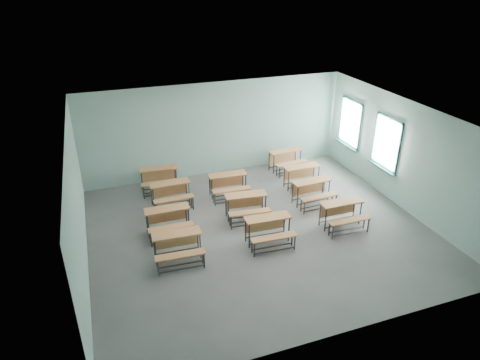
% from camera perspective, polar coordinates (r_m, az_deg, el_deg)
% --- Properties ---
extents(room, '(9.04, 8.04, 3.24)m').
position_cam_1_polar(room, '(11.13, 3.07, 0.42)').
color(room, slate).
rests_on(room, ground).
extents(desk_unit_r0c0, '(1.23, 0.86, 0.74)m').
position_cam_1_polar(desk_unit_r0c0, '(10.54, -8.31, -8.40)').
color(desk_unit_r0c0, '#C37A46').
rests_on(desk_unit_r0c0, ground).
extents(desk_unit_r0c1, '(1.22, 0.85, 0.74)m').
position_cam_1_polar(desk_unit_r0c1, '(11.08, 3.87, -6.28)').
color(desk_unit_r0c1, '#C37A46').
rests_on(desk_unit_r0c1, ground).
extents(desk_unit_r0c2, '(1.19, 0.81, 0.74)m').
position_cam_1_polar(desk_unit_r0c2, '(12.07, 13.54, -4.07)').
color(desk_unit_r0c2, '#C37A46').
rests_on(desk_unit_r0c2, ground).
extents(desk_unit_r1c0, '(1.19, 0.81, 0.74)m').
position_cam_1_polar(desk_unit_r1c0, '(11.60, -9.56, -5.00)').
color(desk_unit_r1c0, '#C37A46').
rests_on(desk_unit_r1c0, ground).
extents(desk_unit_r1c1, '(1.27, 0.92, 0.74)m').
position_cam_1_polar(desk_unit_r1c1, '(12.11, 0.89, -3.15)').
color(desk_unit_r1c1, '#C37A46').
rests_on(desk_unit_r1c1, ground).
extents(desk_unit_r1c2, '(1.23, 0.86, 0.74)m').
position_cam_1_polar(desk_unit_r1c2, '(13.07, 9.69, -1.21)').
color(desk_unit_r1c2, '#C37A46').
rests_on(desk_unit_r1c2, ground).
extents(desk_unit_r2c0, '(1.22, 0.84, 0.74)m').
position_cam_1_polar(desk_unit_r2c0, '(12.93, -9.20, -1.47)').
color(desk_unit_r2c0, '#C37A46').
rests_on(desk_unit_r2c0, ground).
extents(desk_unit_r2c1, '(1.23, 0.87, 0.74)m').
position_cam_1_polar(desk_unit_r2c1, '(13.29, -1.54, -0.32)').
color(desk_unit_r2c1, '#C37A46').
rests_on(desk_unit_r2c1, ground).
extents(desk_unit_r2c2, '(1.20, 0.81, 0.74)m').
position_cam_1_polar(desk_unit_r2c2, '(13.98, 8.42, 0.80)').
color(desk_unit_r2c2, '#C37A46').
rests_on(desk_unit_r2c2, ground).
extents(desk_unit_r3c0, '(1.23, 0.87, 0.74)m').
position_cam_1_polar(desk_unit_r3c0, '(13.94, -10.75, 0.52)').
color(desk_unit_r3c0, '#C37A46').
rests_on(desk_unit_r3c0, ground).
extents(desk_unit_r3c2, '(1.26, 0.91, 0.74)m').
position_cam_1_polar(desk_unit_r3c2, '(15.15, 6.23, 3.00)').
color(desk_unit_r3c2, '#C37A46').
rests_on(desk_unit_r3c2, ground).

